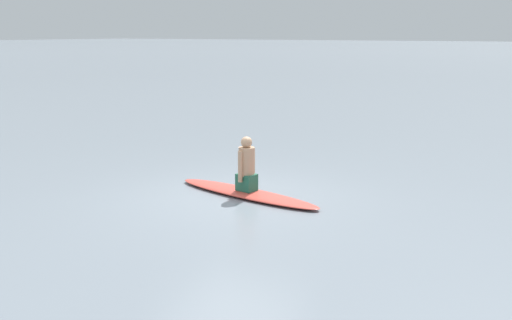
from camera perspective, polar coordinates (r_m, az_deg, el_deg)
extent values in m
plane|color=gray|center=(11.57, -2.15, -3.50)|extent=(400.00, 400.00, 0.00)
ellipsoid|color=#D84C3F|center=(11.61, -0.89, -3.16)|extent=(3.44, 1.08, 0.11)
cube|color=#26664C|center=(11.55, -0.90, -2.13)|extent=(0.38, 0.33, 0.33)
cylinder|color=tan|center=(11.46, -0.90, -0.12)|extent=(0.34, 0.34, 0.54)
sphere|color=tan|center=(11.39, -0.91, 1.70)|extent=(0.22, 0.22, 0.22)
cylinder|color=tan|center=(11.34, -1.51, -0.62)|extent=(0.10, 0.10, 0.60)
cylinder|color=tan|center=(11.61, -0.31, -0.31)|extent=(0.10, 0.10, 0.60)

